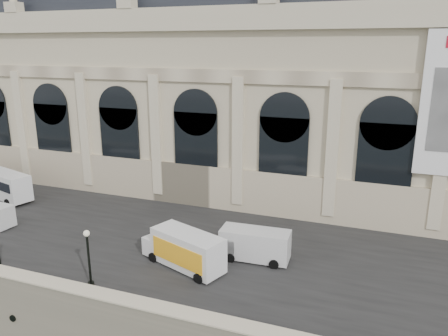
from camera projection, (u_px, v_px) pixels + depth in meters
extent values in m
cube|color=gray|center=(260.00, 199.00, 62.33)|extent=(160.00, 70.00, 6.00)
cube|color=#2D2D2D|center=(202.00, 237.00, 42.58)|extent=(160.00, 24.00, 0.06)
cube|color=gray|center=(125.00, 307.00, 30.36)|extent=(160.00, 1.20, 1.10)
cube|color=beige|center=(125.00, 299.00, 30.20)|extent=(160.00, 1.40, 0.12)
cube|color=beige|center=(210.00, 102.00, 56.98)|extent=(68.00, 18.00, 22.00)
cube|color=beige|center=(181.00, 184.00, 51.02)|extent=(68.60, 0.40, 5.00)
cube|color=beige|center=(176.00, 19.00, 45.96)|extent=(69.00, 0.80, 2.40)
cube|color=beige|center=(178.00, 75.00, 47.65)|extent=(68.00, 0.30, 1.40)
cube|color=beige|center=(22.00, 125.00, 57.25)|extent=(1.20, 0.50, 14.00)
cube|color=black|center=(54.00, 139.00, 56.02)|extent=(5.20, 0.25, 9.00)
cylinder|color=black|center=(50.00, 104.00, 54.81)|extent=(5.20, 0.25, 5.20)
cube|color=beige|center=(85.00, 130.00, 53.86)|extent=(1.20, 0.50, 14.00)
cube|color=black|center=(120.00, 145.00, 52.63)|extent=(5.20, 0.25, 9.00)
cylinder|color=black|center=(118.00, 108.00, 51.42)|extent=(5.20, 0.25, 5.20)
cube|color=beige|center=(156.00, 136.00, 50.47)|extent=(1.20, 0.50, 14.00)
cube|color=black|center=(196.00, 152.00, 49.24)|extent=(5.20, 0.25, 9.00)
cylinder|color=black|center=(195.00, 112.00, 48.03)|extent=(5.20, 0.25, 5.20)
cube|color=beige|center=(238.00, 143.00, 47.08)|extent=(1.20, 0.50, 14.00)
cube|color=black|center=(283.00, 160.00, 45.85)|extent=(5.20, 0.25, 9.00)
cylinder|color=black|center=(284.00, 117.00, 44.64)|extent=(5.20, 0.25, 5.20)
cube|color=beige|center=(332.00, 150.00, 43.69)|extent=(1.20, 0.50, 14.00)
cube|color=black|center=(384.00, 169.00, 42.46)|extent=(5.20, 0.25, 9.00)
cylinder|color=black|center=(388.00, 123.00, 41.25)|extent=(5.20, 0.25, 5.20)
cube|color=beige|center=(442.00, 159.00, 40.30)|extent=(1.20, 0.50, 14.00)
cube|color=black|center=(6.00, 176.00, 54.54)|extent=(10.48, 2.98, 1.09)
cylinder|color=black|center=(7.00, 203.00, 50.57)|extent=(1.03, 0.55, 0.99)
cylinder|color=black|center=(27.00, 197.00, 52.49)|extent=(1.03, 0.55, 0.99)
cylinder|color=black|center=(11.00, 222.00, 45.51)|extent=(0.75, 0.31, 0.73)
cube|color=silver|center=(255.00, 244.00, 37.84)|extent=(6.09, 2.65, 2.54)
cube|color=silver|center=(229.00, 244.00, 38.63)|extent=(1.80, 2.41, 1.77)
cube|color=black|center=(222.00, 237.00, 38.65)|extent=(0.17, 1.99, 0.88)
cylinder|color=black|center=(230.00, 258.00, 37.61)|extent=(0.85, 0.32, 0.84)
cylinder|color=black|center=(237.00, 247.00, 39.75)|extent=(0.85, 0.32, 0.84)
cylinder|color=black|center=(274.00, 264.00, 36.51)|extent=(0.85, 0.32, 0.84)
cylinder|color=black|center=(279.00, 252.00, 38.65)|extent=(0.85, 0.32, 0.84)
cube|color=white|center=(188.00, 250.00, 36.37)|extent=(6.99, 4.58, 2.94)
cube|color=#F9A91B|center=(177.00, 255.00, 35.43)|extent=(5.34, 1.99, 1.74)
cube|color=red|center=(177.00, 255.00, 35.43)|extent=(3.08, 1.15, 0.65)
cube|color=white|center=(159.00, 244.00, 38.86)|extent=(2.45, 2.84, 1.63)
cylinder|color=black|center=(153.00, 257.00, 37.70)|extent=(0.92, 0.58, 0.87)
cylinder|color=black|center=(174.00, 248.00, 39.53)|extent=(0.92, 0.58, 0.87)
cylinder|color=black|center=(198.00, 278.00, 34.29)|extent=(0.92, 0.58, 0.87)
cylinder|color=black|center=(219.00, 267.00, 36.13)|extent=(0.92, 0.58, 0.87)
cylinder|color=black|center=(1.00, 271.00, 36.01)|extent=(0.39, 0.39, 0.35)
cylinder|color=black|center=(91.00, 284.00, 33.82)|extent=(0.49, 0.49, 0.44)
cylinder|color=black|center=(89.00, 261.00, 33.28)|extent=(0.18, 0.18, 4.41)
sphere|color=beige|center=(87.00, 233.00, 32.66)|extent=(0.49, 0.49, 0.49)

